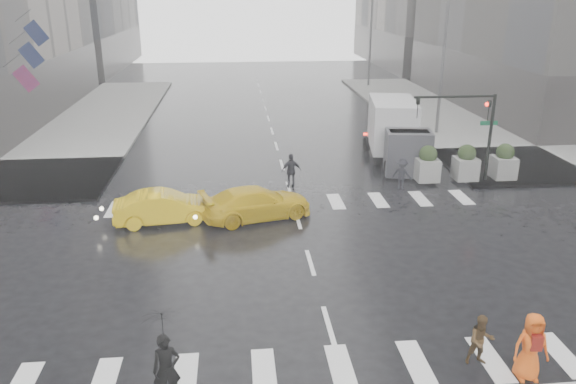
{
  "coord_description": "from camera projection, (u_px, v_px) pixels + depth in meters",
  "views": [
    {
      "loc": [
        -2.53,
        -17.9,
        9.22
      ],
      "look_at": [
        -0.61,
        2.0,
        2.0
      ],
      "focal_mm": 35.0,
      "sensor_mm": 36.0,
      "label": 1
    }
  ],
  "objects": [
    {
      "name": "ground",
      "position": [
        310.0,
        263.0,
        20.12
      ],
      "size": [
        120.0,
        120.0,
        0.0
      ],
      "primitive_type": "plane",
      "color": "black",
      "rests_on": "ground"
    },
    {
      "name": "pedestrian_far_b",
      "position": [
        402.0,
        174.0,
        27.31
      ],
      "size": [
        1.12,
        1.03,
        1.53
      ],
      "primitive_type": "imported",
      "rotation": [
        0.0,
        0.0,
        2.49
      ],
      "color": "black",
      "rests_on": "ground"
    },
    {
      "name": "street_lamp_far",
      "position": [
        369.0,
        36.0,
        54.99
      ],
      "size": [
        2.15,
        0.22,
        9.0
      ],
      "color": "#59595B",
      "rests_on": "ground"
    },
    {
      "name": "taxi_mid",
      "position": [
        164.0,
        207.0,
        23.37
      ],
      "size": [
        4.3,
        1.97,
        1.37
      ],
      "primitive_type": "imported",
      "rotation": [
        0.0,
        0.0,
        1.7
      ],
      "color": "#DFB30B",
      "rests_on": "ground"
    },
    {
      "name": "pedestrian_brown",
      "position": [
        481.0,
        340.0,
        14.45
      ],
      "size": [
        0.71,
        0.57,
        1.41
      ],
      "primitive_type": "imported",
      "rotation": [
        0.0,
        0.0,
        -0.05
      ],
      "color": "#412E17",
      "rests_on": "ground"
    },
    {
      "name": "planter_mid",
      "position": [
        466.0,
        163.0,
        28.27
      ],
      "size": [
        1.1,
        1.1,
        1.8
      ],
      "color": "gray",
      "rests_on": "ground"
    },
    {
      "name": "traffic_signal_pole",
      "position": [
        472.0,
        120.0,
        27.33
      ],
      "size": [
        4.45,
        0.42,
        4.5
      ],
      "color": "black",
      "rests_on": "ground"
    },
    {
      "name": "flag_cluster",
      "position": [
        26.0,
        52.0,
        34.16
      ],
      "size": [
        2.87,
        3.06,
        4.69
      ],
      "color": "#59595B",
      "rests_on": "ground"
    },
    {
      "name": "road_markings",
      "position": [
        310.0,
        262.0,
        20.12
      ],
      "size": [
        18.0,
        48.0,
        0.01
      ],
      "primitive_type": null,
      "color": "silver",
      "rests_on": "ground"
    },
    {
      "name": "pedestrian_far_a",
      "position": [
        291.0,
        171.0,
        27.49
      ],
      "size": [
        1.07,
        0.73,
        1.71
      ],
      "primitive_type": "imported",
      "rotation": [
        0.0,
        0.0,
        3.26
      ],
      "color": "black",
      "rests_on": "ground"
    },
    {
      "name": "sidewalk_ne",
      "position": [
        560.0,
        132.0,
        38.23
      ],
      "size": [
        35.0,
        35.0,
        0.15
      ],
      "primitive_type": "cube",
      "color": "gray",
      "rests_on": "ground"
    },
    {
      "name": "pedestrian_black",
      "position": [
        164.0,
        344.0,
        12.83
      ],
      "size": [
        1.13,
        1.14,
        2.43
      ],
      "rotation": [
        0.0,
        0.0,
        0.19
      ],
      "color": "black",
      "rests_on": "ground"
    },
    {
      "name": "planter_west",
      "position": [
        427.0,
        164.0,
        28.09
      ],
      "size": [
        1.1,
        1.1,
        1.8
      ],
      "color": "gray",
      "rests_on": "ground"
    },
    {
      "name": "box_truck",
      "position": [
        396.0,
        131.0,
        31.14
      ],
      "size": [
        2.39,
        6.38,
        3.39
      ],
      "rotation": [
        0.0,
        0.0,
        -0.16
      ],
      "color": "silver",
      "rests_on": "ground"
    },
    {
      "name": "pedestrian_orange",
      "position": [
        531.0,
        347.0,
        13.85
      ],
      "size": [
        0.93,
        0.64,
        1.82
      ],
      "rotation": [
        0.0,
        0.0,
        -0.08
      ],
      "color": "#EC5610",
      "rests_on": "ground"
    },
    {
      "name": "taxi_rear",
      "position": [
        257.0,
        203.0,
        23.83
      ],
      "size": [
        4.54,
        3.04,
        1.37
      ],
      "primitive_type": "imported",
      "rotation": [
        0.0,
        0.0,
        1.86
      ],
      "color": "#DFB30B",
      "rests_on": "ground"
    },
    {
      "name": "street_lamp_near",
      "position": [
        441.0,
        60.0,
        36.27
      ],
      "size": [
        2.15,
        0.22,
        9.0
      ],
      "color": "#59595B",
      "rests_on": "ground"
    },
    {
      "name": "planter_east",
      "position": [
        504.0,
        162.0,
        28.45
      ],
      "size": [
        1.1,
        1.1,
        1.8
      ],
      "color": "gray",
      "rests_on": "ground"
    }
  ]
}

